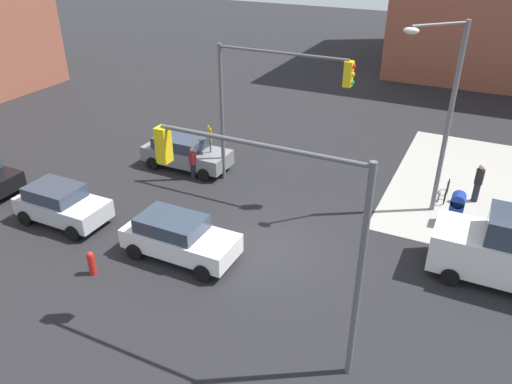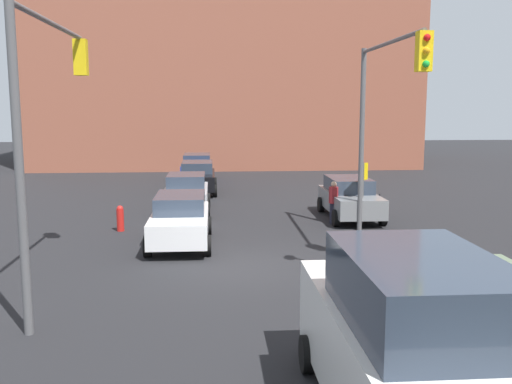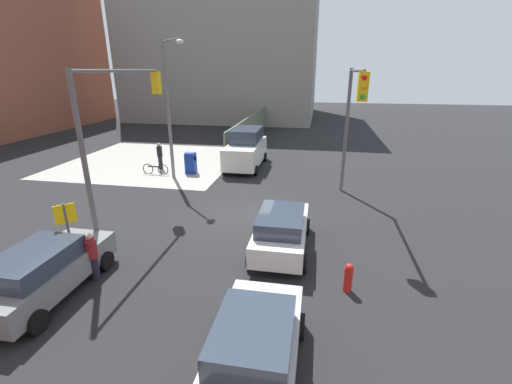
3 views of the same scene
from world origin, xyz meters
TOP-DOWN VIEW (x-y plane):
  - ground_plane at (0.00, 0.00)m, footprint 120.00×120.00m
  - sidewalk_corner at (9.00, 9.00)m, footprint 12.00×12.00m
  - construction_fence at (16.96, 3.20)m, footprint 17.91×0.12m
  - building_loft_east at (36.00, 9.92)m, footprint 20.00×24.00m
  - smokestack at (26.62, 30.00)m, footprint 1.80×1.80m
  - traffic_signal_nw_corner at (-2.13, 4.50)m, footprint 6.15×0.36m
  - traffic_signal_se_corner at (2.20, -4.50)m, footprint 5.99×0.36m
  - street_lamp_corner at (4.94, 5.54)m, footprint 2.07×1.98m
  - warning_sign_two_way at (-5.40, 4.83)m, footprint 0.48×0.48m
  - mailbox_blue at (6.20, 5.00)m, footprint 0.56×0.64m
  - fire_hydrant at (-5.00, -4.20)m, footprint 0.26×0.26m
  - sedan_white at (-2.83, -1.91)m, footprint 4.31×2.02m
  - coupe_silver at (-8.57, -1.97)m, footprint 3.85×2.02m
  - hatchback_gray at (-6.82, 4.69)m, footprint 4.45×2.02m
  - van_white_delivery at (8.48, 1.80)m, footprint 5.40×2.32m
  - pedestrian_crossing at (6.80, 7.40)m, footprint 0.36×0.36m
  - pedestrian_waiting at (-5.80, 3.80)m, footprint 0.36×0.36m
  - bicycle_leaning_on_fence at (5.60, 7.20)m, footprint 0.05×1.75m
  - bicycle_at_crosswalk at (-6.80, 6.00)m, footprint 1.75×0.05m

SIDE VIEW (x-z plane):
  - ground_plane at x=0.00m, z-range 0.00..0.00m
  - sidewalk_corner at x=9.00m, z-range 0.00..0.01m
  - bicycle_leaning_on_fence at x=5.60m, z-range -0.14..0.83m
  - bicycle_at_crosswalk at x=-6.80m, z-range -0.14..0.83m
  - fire_hydrant at x=-5.00m, z-range 0.02..0.96m
  - mailbox_blue at x=6.20m, z-range 0.05..1.48m
  - coupe_silver at x=-8.57m, z-range 0.03..1.65m
  - sedan_white at x=-2.83m, z-range 0.03..1.65m
  - hatchback_gray at x=-6.82m, z-range 0.03..1.65m
  - pedestrian_waiting at x=-5.80m, z-range 0.03..1.67m
  - pedestrian_crossing at x=6.80m, z-range 0.04..1.87m
  - construction_fence at x=16.96m, z-range 0.00..2.40m
  - van_white_delivery at x=8.48m, z-range -0.03..2.59m
  - warning_sign_two_way at x=-5.40m, z-range 0.44..2.84m
  - traffic_signal_se_corner at x=2.20m, z-range 1.41..7.91m
  - traffic_signal_nw_corner at x=-2.13m, z-range 1.42..7.92m
  - street_lamp_corner at x=4.94m, z-range 0.70..8.70m
  - smokestack at x=26.62m, z-range 0.00..17.52m
  - building_loft_east at x=36.00m, z-range 0.00..20.47m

